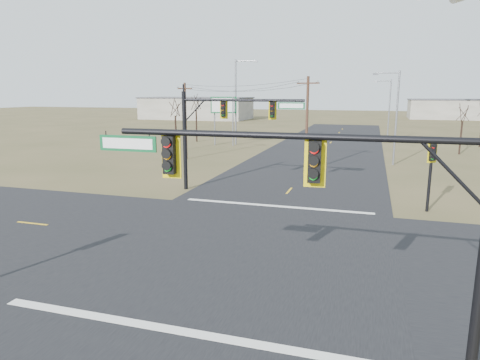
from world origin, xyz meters
name	(u,v)px	position (x,y,z in m)	size (l,w,h in m)	color
ground	(241,247)	(0.00, 0.00, 0.00)	(320.00, 320.00, 0.00)	brown
road_ew	(241,246)	(0.00, 0.00, 0.01)	(160.00, 14.00, 0.02)	black
road_ns	(241,246)	(0.00, 0.00, 0.01)	(14.00, 160.00, 0.02)	black
stop_bar_near	(170,329)	(0.00, -7.50, 0.03)	(12.00, 0.40, 0.01)	silver
stop_bar_far	(276,206)	(0.00, 7.50, 0.03)	(12.00, 0.40, 0.01)	silver
mast_arm_near	(319,184)	(4.31, -7.50, 4.83)	(10.33, 0.45, 6.60)	black
mast_arm_far	(223,120)	(-4.54, 10.42, 5.16)	(8.84, 0.58, 7.15)	black
pedestal_signal_ne	(432,160)	(9.00, 8.95, 3.20)	(0.67, 0.58, 4.37)	black
utility_pole_near	(307,123)	(-0.05, 20.20, 4.43)	(2.05, 0.55, 8.46)	#4B2F20
utility_pole_far	(186,120)	(-13.46, 23.86, 4.24)	(1.90, 0.76, 8.07)	#4B2F20
highway_sign	(224,111)	(-13.61, 36.57, 4.56)	(3.29, 1.25, 6.50)	gray
streetlight_a	(395,113)	(7.54, 26.37, 5.11)	(2.54, 0.30, 9.11)	gray
streetlight_b	(388,107)	(7.55, 47.04, 4.97)	(2.48, 0.31, 8.86)	gray
streetlight_c	(237,98)	(-12.11, 38.00, 6.38)	(3.16, 0.35, 11.36)	gray
bare_tree_a	(175,107)	(-17.33, 29.46, 5.31)	(2.89, 2.89, 6.71)	black
bare_tree_b	(196,102)	(-18.88, 39.63, 5.77)	(3.73, 3.73, 7.22)	black
bare_tree_c	(463,112)	(15.40, 36.48, 4.83)	(2.85, 2.85, 6.16)	black
warehouse_left	(197,109)	(-40.00, 90.00, 2.75)	(28.00, 14.00, 5.50)	#ABA698
warehouse_mid	(448,110)	(25.00, 110.00, 2.50)	(20.00, 12.00, 5.00)	#ABA698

